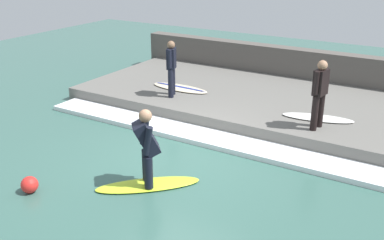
{
  "coord_description": "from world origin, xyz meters",
  "views": [
    {
      "loc": [
        -7.12,
        -4.65,
        4.23
      ],
      "look_at": [
        0.6,
        0.0,
        0.7
      ],
      "focal_mm": 42.0,
      "sensor_mm": 36.0,
      "label": 1
    }
  ],
  "objects": [
    {
      "name": "wave_foam_crest",
      "position": [
        1.23,
        0.0,
        0.06
      ],
      "size": [
        0.83,
        9.11,
        0.12
      ],
      "primitive_type": "cube",
      "color": "white",
      "rests_on": "ground_plane"
    },
    {
      "name": "concrete_ledge",
      "position": [
        3.85,
        0.0,
        0.19
      ],
      "size": [
        4.4,
        9.59,
        0.38
      ],
      "primitive_type": "cube",
      "color": "#66635E",
      "rests_on": "ground_plane"
    },
    {
      "name": "surfer_waiting_near",
      "position": [
        2.31,
        -2.22,
        1.26
      ],
      "size": [
        0.52,
        0.28,
        1.56
      ],
      "color": "black",
      "rests_on": "concrete_ledge"
    },
    {
      "name": "surfboard_riding",
      "position": [
        -1.22,
        -0.13,
        0.03
      ],
      "size": [
        1.72,
        1.79,
        0.06
      ],
      "color": "#BFE02D",
      "rests_on": "ground_plane"
    },
    {
      "name": "surfboard_waiting_far",
      "position": [
        3.23,
        1.98,
        0.41
      ],
      "size": [
        0.63,
        1.8,
        0.07
      ],
      "color": "beige",
      "rests_on": "concrete_ledge"
    },
    {
      "name": "back_wall",
      "position": [
        6.3,
        0.0,
        0.62
      ],
      "size": [
        0.5,
        10.07,
        1.23
      ],
      "primitive_type": "cube",
      "color": "#544F49",
      "rests_on": "ground_plane"
    },
    {
      "name": "surfer_riding",
      "position": [
        -1.22,
        -0.13,
        0.87
      ],
      "size": [
        0.63,
        0.63,
        1.47
      ],
      "color": "black",
      "rests_on": "surfboard_riding"
    },
    {
      "name": "surfboard_waiting_near",
      "position": [
        2.9,
        -2.09,
        0.41
      ],
      "size": [
        0.83,
        1.72,
        0.06
      ],
      "color": "white",
      "rests_on": "concrete_ledge"
    },
    {
      "name": "ground_plane",
      "position": [
        0.0,
        0.0,
        0.0
      ],
      "size": [
        28.0,
        28.0,
        0.0
      ],
      "primitive_type": "plane",
      "color": "#386056"
    },
    {
      "name": "marker_buoy",
      "position": [
        -2.51,
        1.58,
        0.16
      ],
      "size": [
        0.31,
        0.31,
        0.31
      ],
      "primitive_type": "sphere",
      "color": "red",
      "rests_on": "ground_plane"
    },
    {
      "name": "surfer_waiting_far",
      "position": [
        2.58,
        1.84,
        1.23
      ],
      "size": [
        0.48,
        0.33,
        1.51
      ],
      "color": "black",
      "rests_on": "concrete_ledge"
    }
  ]
}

